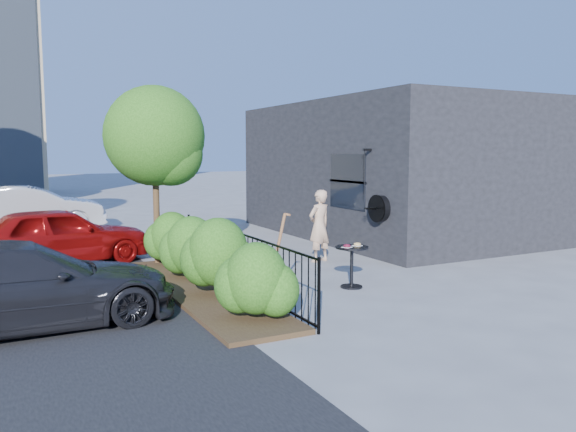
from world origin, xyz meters
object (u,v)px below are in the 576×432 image
cafe_table (352,259)px  car_red (58,236)px  patio_tree (158,142)px  car_darkgrey (20,286)px  shovel (275,262)px  woman (319,226)px  car_silver (32,209)px

cafe_table → car_red: (-4.70, 4.84, 0.13)m
patio_tree → cafe_table: (2.67, -3.68, -2.22)m
car_darkgrey → car_red: bearing=-14.2°
cafe_table → shovel: shovel is taller
patio_tree → woman: size_ratio=2.34×
car_red → car_darkgrey: car_red is taller
car_red → car_silver: (-0.24, 6.15, 0.06)m
car_red → car_silver: bearing=-6.8°
shovel → cafe_table: bearing=5.7°
shovel → car_red: (-3.00, 5.00, -0.01)m
shovel → car_silver: size_ratio=0.35×
cafe_table → woman: size_ratio=0.50×
patio_tree → woman: (3.42, -1.20, -1.92)m
patio_tree → shovel: (0.98, -3.85, -2.09)m
cafe_table → car_silver: car_silver is taller
car_silver → car_red: bearing=-176.0°
woman → car_red: bearing=-38.0°
patio_tree → car_darkgrey: bearing=-129.5°
shovel → car_darkgrey: shovel is taller
shovel → patio_tree: bearing=104.2°
cafe_table → shovel: size_ratio=0.54×
car_silver → cafe_table: bearing=-154.1°
car_red → car_darkgrey: bearing=159.7°
car_silver → patio_tree: bearing=-161.0°
patio_tree → car_red: bearing=150.3°
patio_tree → car_silver: size_ratio=0.89×
shovel → car_silver: 11.62m
woman → car_silver: woman is taller
shovel → car_darkgrey: 3.95m
patio_tree → cafe_table: 5.06m
patio_tree → car_darkgrey: patio_tree is taller
cafe_table → car_silver: bearing=114.2°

